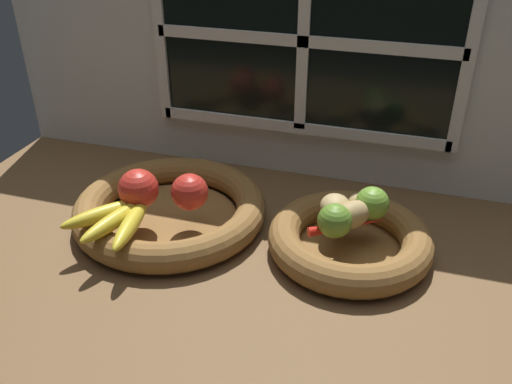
# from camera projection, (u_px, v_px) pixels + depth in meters

# --- Properties ---
(ground_plane) EXTENTS (1.40, 0.90, 0.03)m
(ground_plane) POSITION_uv_depth(u_px,v_px,m) (264.00, 248.00, 1.04)
(ground_plane) COLOR brown
(back_wall) EXTENTS (1.40, 0.05, 0.55)m
(back_wall) POSITION_uv_depth(u_px,v_px,m) (305.00, 53.00, 1.14)
(back_wall) COLOR silver
(back_wall) RESTS_ON ground_plane
(fruit_bowl_left) EXTENTS (0.38, 0.38, 0.06)m
(fruit_bowl_left) POSITION_uv_depth(u_px,v_px,m) (170.00, 209.00, 1.08)
(fruit_bowl_left) COLOR brown
(fruit_bowl_left) RESTS_ON ground_plane
(fruit_bowl_right) EXTENTS (0.30, 0.30, 0.06)m
(fruit_bowl_right) POSITION_uv_depth(u_px,v_px,m) (350.00, 240.00, 0.99)
(fruit_bowl_right) COLOR brown
(fruit_bowl_right) RESTS_ON ground_plane
(apple_red_right) EXTENTS (0.07, 0.07, 0.07)m
(apple_red_right) POSITION_uv_depth(u_px,v_px,m) (190.00, 192.00, 1.01)
(apple_red_right) COLOR red
(apple_red_right) RESTS_ON fruit_bowl_left
(apple_red_front) EXTENTS (0.08, 0.08, 0.08)m
(apple_red_front) POSITION_uv_depth(u_px,v_px,m) (138.00, 189.00, 1.01)
(apple_red_front) COLOR red
(apple_red_front) RESTS_ON fruit_bowl_left
(banana_bunch_front) EXTENTS (0.15, 0.17, 0.03)m
(banana_bunch_front) POSITION_uv_depth(u_px,v_px,m) (118.00, 218.00, 0.97)
(banana_bunch_front) COLOR gold
(banana_bunch_front) RESTS_ON fruit_bowl_left
(potato_back) EXTENTS (0.07, 0.05, 0.05)m
(potato_back) POSITION_uv_depth(u_px,v_px,m) (366.00, 205.00, 0.99)
(potato_back) COLOR tan
(potato_back) RESTS_ON fruit_bowl_right
(potato_large) EXTENTS (0.08, 0.09, 0.05)m
(potato_large) POSITION_uv_depth(u_px,v_px,m) (352.00, 215.00, 0.96)
(potato_large) COLOR tan
(potato_large) RESTS_ON fruit_bowl_right
(potato_oblong) EXTENTS (0.06, 0.07, 0.04)m
(potato_oblong) POSITION_uv_depth(u_px,v_px,m) (335.00, 206.00, 0.99)
(potato_oblong) COLOR tan
(potato_oblong) RESTS_ON fruit_bowl_right
(lime_near) EXTENTS (0.06, 0.06, 0.06)m
(lime_near) POSITION_uv_depth(u_px,v_px,m) (335.00, 221.00, 0.93)
(lime_near) COLOR olive
(lime_near) RESTS_ON fruit_bowl_right
(lime_far) EXTENTS (0.06, 0.06, 0.06)m
(lime_far) POSITION_uv_depth(u_px,v_px,m) (372.00, 203.00, 0.98)
(lime_far) COLOR #6B9E33
(lime_far) RESTS_ON fruit_bowl_right
(chili_pepper) EXTENTS (0.13, 0.09, 0.02)m
(chili_pepper) POSITION_uv_depth(u_px,v_px,m) (348.00, 225.00, 0.96)
(chili_pepper) COLOR red
(chili_pepper) RESTS_ON fruit_bowl_right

